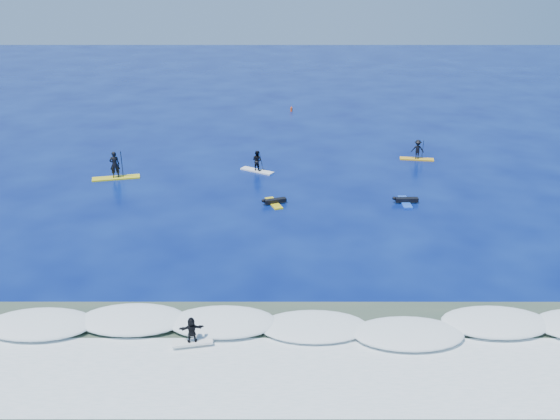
{
  "coord_description": "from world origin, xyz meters",
  "views": [
    {
      "loc": [
        -0.46,
        -32.98,
        15.3
      ],
      "look_at": [
        -0.48,
        2.38,
        0.6
      ],
      "focal_mm": 40.0,
      "sensor_mm": 36.0,
      "label": 1
    }
  ],
  "objects_px": {
    "sup_paddler_left": "(115,169)",
    "prone_paddler_near": "(274,202)",
    "wave_surfer": "(192,332)",
    "marker_buoy": "(291,109)",
    "sup_paddler_center": "(257,163)",
    "sup_paddler_right": "(417,151)",
    "prone_paddler_far": "(405,201)"
  },
  "relations": [
    {
      "from": "sup_paddler_left",
      "to": "prone_paddler_near",
      "type": "height_order",
      "value": "sup_paddler_left"
    },
    {
      "from": "prone_paddler_near",
      "to": "wave_surfer",
      "type": "height_order",
      "value": "wave_surfer"
    },
    {
      "from": "prone_paddler_near",
      "to": "marker_buoy",
      "type": "distance_m",
      "value": 25.54
    },
    {
      "from": "sup_paddler_center",
      "to": "marker_buoy",
      "type": "bearing_deg",
      "value": 113.17
    },
    {
      "from": "sup_paddler_center",
      "to": "wave_surfer",
      "type": "distance_m",
      "value": 22.56
    },
    {
      "from": "prone_paddler_near",
      "to": "wave_surfer",
      "type": "xyz_separation_m",
      "value": [
        -3.26,
        -15.94,
        0.57
      ]
    },
    {
      "from": "sup_paddler_right",
      "to": "wave_surfer",
      "type": "height_order",
      "value": "sup_paddler_right"
    },
    {
      "from": "sup_paddler_left",
      "to": "sup_paddler_right",
      "type": "bearing_deg",
      "value": -2.12
    },
    {
      "from": "prone_paddler_far",
      "to": "marker_buoy",
      "type": "relative_size",
      "value": 3.63
    },
    {
      "from": "prone_paddler_far",
      "to": "marker_buoy",
      "type": "height_order",
      "value": "marker_buoy"
    },
    {
      "from": "sup_paddler_right",
      "to": "prone_paddler_near",
      "type": "height_order",
      "value": "sup_paddler_right"
    },
    {
      "from": "wave_surfer",
      "to": "marker_buoy",
      "type": "xyz_separation_m",
      "value": [
        4.82,
        41.44,
        -0.46
      ]
    },
    {
      "from": "marker_buoy",
      "to": "prone_paddler_far",
      "type": "bearing_deg",
      "value": -74.36
    },
    {
      "from": "prone_paddler_near",
      "to": "wave_surfer",
      "type": "relative_size",
      "value": 1.25
    },
    {
      "from": "sup_paddler_left",
      "to": "wave_surfer",
      "type": "bearing_deg",
      "value": -81.53
    },
    {
      "from": "wave_surfer",
      "to": "prone_paddler_far",
      "type": "bearing_deg",
      "value": 42.41
    },
    {
      "from": "sup_paddler_center",
      "to": "sup_paddler_left",
      "type": "bearing_deg",
      "value": -139.3
    },
    {
      "from": "sup_paddler_center",
      "to": "sup_paddler_right",
      "type": "bearing_deg",
      "value": 44.67
    },
    {
      "from": "sup_paddler_right",
      "to": "prone_paddler_far",
      "type": "bearing_deg",
      "value": -96.57
    },
    {
      "from": "sup_paddler_center",
      "to": "marker_buoy",
      "type": "height_order",
      "value": "sup_paddler_center"
    },
    {
      "from": "prone_paddler_near",
      "to": "marker_buoy",
      "type": "relative_size",
      "value": 3.65
    },
    {
      "from": "sup_paddler_right",
      "to": "prone_paddler_near",
      "type": "bearing_deg",
      "value": -130.8
    },
    {
      "from": "sup_paddler_center",
      "to": "sup_paddler_right",
      "type": "relative_size",
      "value": 0.96
    },
    {
      "from": "sup_paddler_left",
      "to": "sup_paddler_right",
      "type": "distance_m",
      "value": 23.25
    },
    {
      "from": "prone_paddler_far",
      "to": "sup_paddler_right",
      "type": "bearing_deg",
      "value": -17.2
    },
    {
      "from": "sup_paddler_right",
      "to": "prone_paddler_far",
      "type": "xyz_separation_m",
      "value": [
        -2.62,
        -9.21,
        -0.57
      ]
    },
    {
      "from": "sup_paddler_right",
      "to": "marker_buoy",
      "type": "height_order",
      "value": "sup_paddler_right"
    },
    {
      "from": "sup_paddler_center",
      "to": "marker_buoy",
      "type": "distance_m",
      "value": 19.18
    },
    {
      "from": "sup_paddler_left",
      "to": "marker_buoy",
      "type": "xyz_separation_m",
      "value": [
        13.11,
        20.55,
        -0.48
      ]
    },
    {
      "from": "sup_paddler_center",
      "to": "wave_surfer",
      "type": "bearing_deg",
      "value": -63.07
    },
    {
      "from": "sup_paddler_center",
      "to": "prone_paddler_near",
      "type": "distance_m",
      "value": 6.69
    },
    {
      "from": "sup_paddler_left",
      "to": "sup_paddler_right",
      "type": "xyz_separation_m",
      "value": [
        22.82,
        4.46,
        -0.02
      ]
    }
  ]
}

